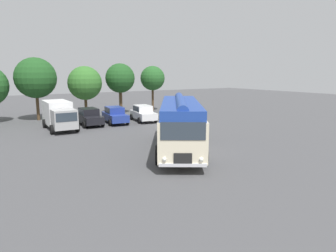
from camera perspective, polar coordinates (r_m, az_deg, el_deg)
The scene contains 10 objects.
ground_plane at distance 19.46m, azimuth 5.16°, elevation -4.93°, with size 120.00×120.00×0.00m, color #474749.
vintage_bus at distance 19.39m, azimuth 2.35°, elevation 0.77°, with size 7.53×9.80×3.49m.
car_near_left at distance 29.91m, azimuth -14.79°, elevation 1.73°, with size 2.05×4.25×1.66m.
car_mid_left at distance 30.57m, azimuth -10.08°, elevation 2.08°, with size 2.32×4.37×1.66m.
car_mid_right at distance 31.57m, azimuth -4.77°, elevation 2.46°, with size 2.41×4.40×1.66m.
box_van at distance 28.59m, azimuth -20.09°, elevation 2.11°, with size 2.38×5.79×2.50m.
tree_left_of_centre at distance 34.86m, azimuth -23.93°, elevation 8.37°, with size 4.28×4.28×6.64m.
tree_centre at distance 36.30m, azimuth -15.57°, elevation 7.82°, with size 3.91×3.91×5.80m.
tree_right_of_centre at distance 37.49m, azimuth -9.16°, elevation 8.94°, with size 3.58×3.58×6.17m.
tree_far_right at distance 40.23m, azimuth -3.05°, elevation 9.09°, with size 3.22×3.22×5.93m.
Camera 1 is at (-11.42, -14.93, 5.05)m, focal length 32.00 mm.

